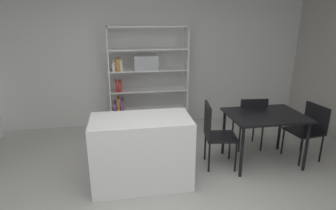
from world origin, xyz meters
TOP-DOWN VIEW (x-y plane):
  - back_partition at (0.00, 2.91)m, footprint 6.71×0.06m
  - kitchen_island at (-0.23, 0.66)m, footprint 1.27×0.68m
  - open_bookshelf at (-0.04, 2.52)m, footprint 1.46×0.33m
  - dining_table at (1.61, 0.91)m, footprint 1.09×0.81m
  - dining_chair_far at (1.60, 1.35)m, footprint 0.47×0.46m
  - dining_chair_island_side at (0.84, 0.93)m, footprint 0.50×0.49m
  - dining_chair_window_side at (2.37, 0.92)m, footprint 0.50×0.51m

SIDE VIEW (x-z plane):
  - kitchen_island at x=-0.23m, z-range 0.00..0.92m
  - dining_chair_window_side at x=2.37m, z-range 0.09..0.95m
  - dining_chair_far at x=1.60m, z-range 0.10..1.00m
  - dining_chair_island_side at x=0.84m, z-range 0.09..1.05m
  - dining_table at x=1.61m, z-range 0.30..1.08m
  - open_bookshelf at x=-0.04m, z-range 0.02..1.99m
  - back_partition at x=0.00m, z-range 0.00..2.77m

